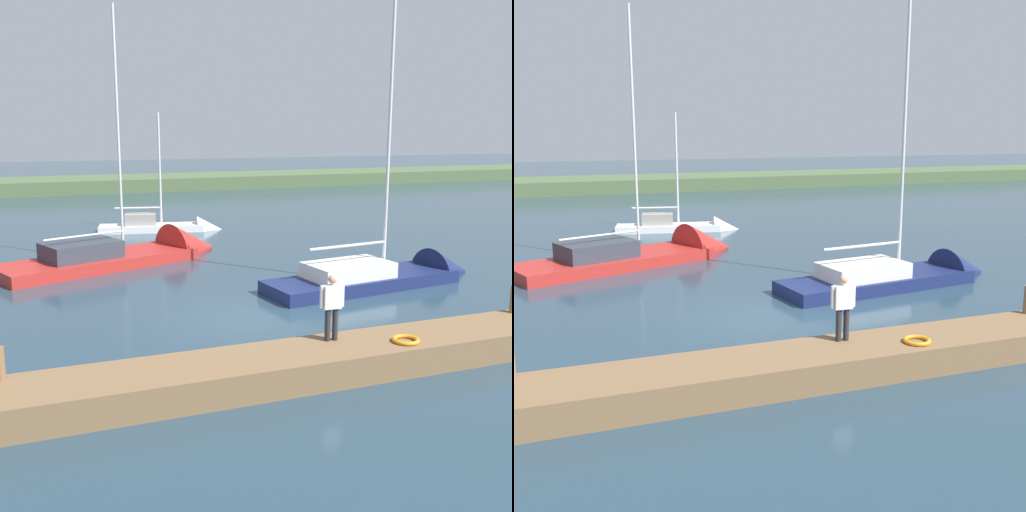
# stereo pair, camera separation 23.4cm
# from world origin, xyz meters

# --- Properties ---
(ground_plane) EXTENTS (200.00, 200.00, 0.00)m
(ground_plane) POSITION_xyz_m (0.00, 0.00, 0.00)
(ground_plane) COLOR #263D4C
(far_shoreline) EXTENTS (180.00, 8.00, 2.40)m
(far_shoreline) POSITION_xyz_m (0.00, -42.73, 0.00)
(far_shoreline) COLOR #4C603D
(far_shoreline) RESTS_ON ground_plane
(dock_pier) EXTENTS (18.07, 1.81, 0.70)m
(dock_pier) POSITION_xyz_m (0.00, 4.87, 0.35)
(dock_pier) COLOR brown
(dock_pier) RESTS_ON ground_plane
(life_ring_buoy) EXTENTS (0.66, 0.66, 0.10)m
(life_ring_buoy) POSITION_xyz_m (-2.14, 5.23, 0.75)
(life_ring_buoy) COLOR orange
(life_ring_buoy) RESTS_ON dock_pier
(sailboat_far_right) EXTENTS (10.52, 6.24, 11.87)m
(sailboat_far_right) POSITION_xyz_m (1.41, -9.58, 0.20)
(sailboat_far_right) COLOR #B22823
(sailboat_far_right) RESTS_ON ground_plane
(sailboat_outer_mooring) EXTENTS (9.25, 3.35, 11.25)m
(sailboat_outer_mooring) POSITION_xyz_m (-6.67, -2.17, 0.16)
(sailboat_outer_mooring) COLOR navy
(sailboat_outer_mooring) RESTS_ON ground_plane
(sailboat_inner_slip) EXTENTS (7.10, 2.91, 7.38)m
(sailboat_inner_slip) POSITION_xyz_m (-1.40, -17.10, 0.10)
(sailboat_inner_slip) COLOR white
(sailboat_inner_slip) RESTS_ON ground_plane
(person_on_dock) EXTENTS (0.62, 0.25, 1.62)m
(person_on_dock) POSITION_xyz_m (-0.52, 4.49, 1.63)
(person_on_dock) COLOR #28282D
(person_on_dock) RESTS_ON dock_pier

